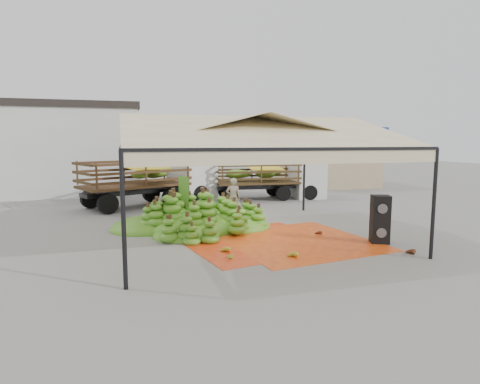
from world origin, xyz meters
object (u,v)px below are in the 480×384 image
object	(u,v)px
speaker_stack	(380,219)
truck_left	(155,176)
banana_heap	(195,211)
truck_right	(274,176)
vendor	(233,198)

from	to	relation	value
speaker_stack	truck_left	xyz separation A→B (m)	(-6.09, 9.85, 0.67)
banana_heap	truck_left	xyz separation A→B (m)	(-0.90, 6.12, 0.78)
truck_right	truck_left	bearing A→B (deg)	-173.40
speaker_stack	truck_left	world-z (taller)	truck_left
speaker_stack	truck_right	bearing A→B (deg)	109.60
vendor	truck_right	size ratio (longest dim) A/B	0.27
banana_heap	vendor	xyz separation A→B (m)	(1.91, 1.63, 0.19)
speaker_stack	vendor	world-z (taller)	vendor
truck_left	speaker_stack	bearing A→B (deg)	-83.02
speaker_stack	vendor	distance (m)	6.29
speaker_stack	truck_left	distance (m)	11.61
speaker_stack	banana_heap	bearing A→B (deg)	166.03
banana_heap	speaker_stack	bearing A→B (deg)	-35.71
truck_right	vendor	bearing A→B (deg)	-123.37
truck_left	banana_heap	bearing A→B (deg)	-106.36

